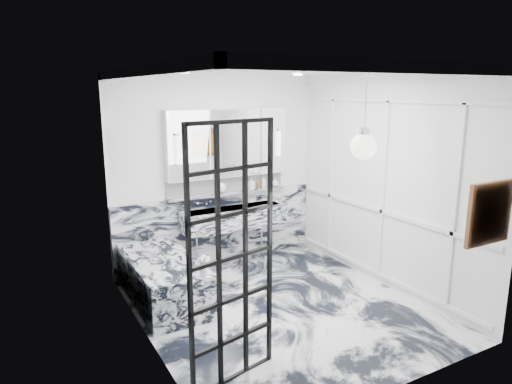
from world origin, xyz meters
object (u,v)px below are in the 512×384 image
mirror_cabinet (228,143)px  bathtub (163,279)px  trough_sink (234,217)px  crittall_door (232,257)px

mirror_cabinet → bathtub: (-1.32, -0.83, -1.54)m
trough_sink → mirror_cabinet: bearing=90.0°
bathtub → mirror_cabinet: bearing=32.1°
trough_sink → bathtub: (-1.33, -0.66, -0.45)m
trough_sink → crittall_door: bearing=-116.6°
crittall_door → bathtub: 2.06m
trough_sink → bathtub: trough_sink is taller
bathtub → trough_sink: bearing=26.5°
crittall_door → trough_sink: 2.84m
trough_sink → mirror_cabinet: 1.10m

